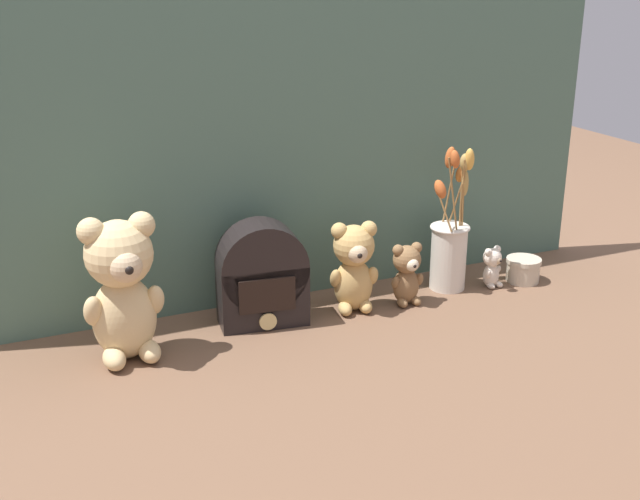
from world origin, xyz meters
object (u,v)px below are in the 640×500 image
(teddy_bear_large, at_px, (122,286))
(decorative_tin_tall, at_px, (523,270))
(teddy_bear_medium, at_px, (354,265))
(teddy_bear_tiny, at_px, (492,266))
(vintage_radio, at_px, (262,277))
(teddy_bear_small, at_px, (407,273))
(flower_vase, at_px, (450,245))

(teddy_bear_large, xyz_separation_m, decorative_tin_tall, (0.98, 0.01, -0.13))
(decorative_tin_tall, bearing_deg, teddy_bear_medium, 178.27)
(teddy_bear_tiny, height_order, decorative_tin_tall, teddy_bear_tiny)
(teddy_bear_medium, relative_size, decorative_tin_tall, 2.45)
(teddy_bear_tiny, bearing_deg, vintage_radio, 176.96)
(teddy_bear_large, bearing_deg, teddy_bear_small, 1.06)
(teddy_bear_tiny, xyz_separation_m, flower_vase, (-0.10, 0.04, 0.06))
(teddy_bear_tiny, distance_m, decorative_tin_tall, 0.10)
(teddy_bear_tiny, xyz_separation_m, decorative_tin_tall, (0.09, -0.00, -0.02))
(teddy_bear_medium, bearing_deg, decorative_tin_tall, -1.73)
(teddy_bear_medium, xyz_separation_m, teddy_bear_small, (0.13, -0.02, -0.03))
(teddy_bear_tiny, relative_size, vintage_radio, 0.44)
(teddy_bear_small, distance_m, vintage_radio, 0.34)
(teddy_bear_small, height_order, decorative_tin_tall, teddy_bear_small)
(teddy_bear_small, height_order, flower_vase, flower_vase)
(teddy_bear_small, distance_m, flower_vase, 0.15)
(teddy_bear_medium, distance_m, vintage_radio, 0.21)
(teddy_bear_small, xyz_separation_m, vintage_radio, (-0.34, 0.04, 0.03))
(vintage_radio, bearing_deg, decorative_tin_tall, -2.84)
(teddy_bear_small, bearing_deg, vintage_radio, 173.97)
(flower_vase, xyz_separation_m, decorative_tin_tall, (0.19, -0.04, -0.08))
(teddy_bear_medium, height_order, teddy_bear_small, teddy_bear_medium)
(teddy_bear_large, distance_m, flower_vase, 0.79)
(teddy_bear_large, height_order, teddy_bear_small, teddy_bear_large)
(teddy_bear_large, distance_m, teddy_bear_small, 0.65)
(vintage_radio, bearing_deg, teddy_bear_medium, -5.24)
(vintage_radio, bearing_deg, teddy_bear_small, -6.03)
(teddy_bear_large, xyz_separation_m, teddy_bear_small, (0.64, 0.01, -0.08))
(teddy_bear_medium, distance_m, flower_vase, 0.27)
(teddy_bear_medium, height_order, decorative_tin_tall, teddy_bear_medium)
(teddy_bear_small, height_order, vintage_radio, vintage_radio)
(vintage_radio, bearing_deg, flower_vase, 0.64)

